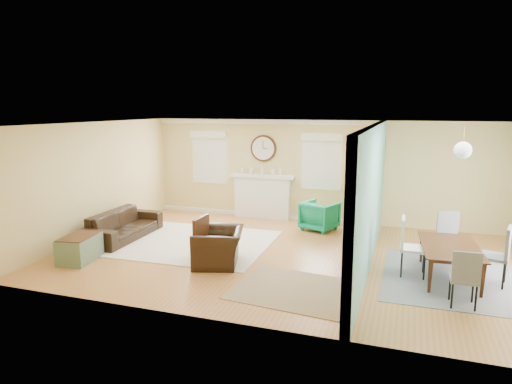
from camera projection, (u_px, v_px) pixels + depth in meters
floor at (289, 256)px, 9.06m from camera, size 9.00×9.00×0.00m
wall_back at (320, 171)px, 11.62m from camera, size 9.00×0.02×2.60m
wall_front at (233, 232)px, 6.03m from camera, size 9.00×0.02×2.60m
wall_left at (96, 180)px, 10.25m from camera, size 0.02×6.00×2.60m
ceiling at (291, 124)px, 8.58m from camera, size 9.00×6.00×0.02m
partition at (372, 191)px, 8.60m from camera, size 0.17×6.00×2.60m
fireplace at (262, 196)px, 12.11m from camera, size 1.70×0.30×1.17m
wall_clock at (263, 148)px, 11.96m from camera, size 0.70×0.07×0.70m
window_left at (209, 154)px, 12.47m from camera, size 1.05×0.13×1.42m
window_right at (322, 158)px, 11.49m from camera, size 1.05×0.13×1.42m
pendant at (463, 150)px, 7.71m from camera, size 0.30×0.30×0.55m
rug_cream at (193, 243)px, 9.94m from camera, size 3.38×2.95×0.02m
rug_jute at (298, 290)px, 7.38m from camera, size 2.15×1.82×0.01m
rug_grey at (450, 278)px, 7.89m from camera, size 2.21×2.77×0.01m
sofa at (123, 225)px, 10.24m from camera, size 0.90×2.15×0.62m
eames_chair at (219, 247)px, 8.57m from camera, size 1.16×1.25×0.67m
green_chair at (320, 216)px, 10.94m from camera, size 0.97×0.98×0.70m
trunk at (80, 248)px, 8.76m from camera, size 0.66×0.94×0.50m
credenza at (360, 224)px, 9.96m from camera, size 0.47×1.38×0.80m
tv at (361, 192)px, 9.84m from camera, size 0.21×1.10×0.63m
garden_stool at (351, 241)px, 9.15m from camera, size 0.37×0.37×0.54m
potted_plant at (352, 219)px, 9.07m from camera, size 0.46×0.44×0.39m
dining_table at (451, 262)px, 7.84m from camera, size 1.04×1.73×0.59m
dining_chair_n at (451, 233)px, 8.75m from camera, size 0.52×0.52×0.93m
dining_chair_s at (464, 273)px, 6.71m from camera, size 0.40×0.40×0.89m
dining_chair_w at (414, 242)px, 7.92m from camera, size 0.46×0.46×1.04m
dining_chair_e at (494, 250)px, 7.53m from camera, size 0.54×0.54×1.01m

